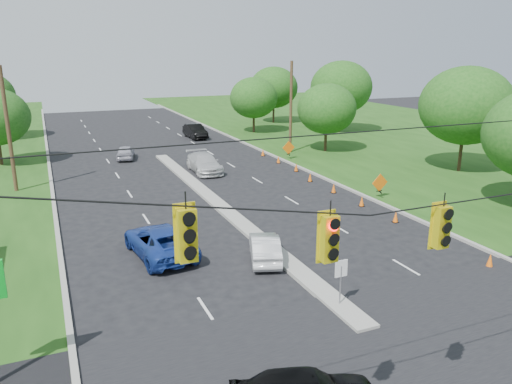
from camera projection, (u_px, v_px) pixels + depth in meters
name	position (u px, v px, depth m)	size (l,w,h in m)	color
curb_left	(52.00, 188.00, 37.47)	(0.25, 110.00, 0.16)	gray
curb_right	(291.00, 165.00, 45.10)	(0.25, 110.00, 0.16)	gray
median	(218.00, 205.00, 33.33)	(1.00, 34.00, 0.18)	gray
median_sign	(341.00, 274.00, 19.66)	(0.55, 0.06, 2.05)	gray
signal_span	(498.00, 257.00, 12.49)	(25.60, 0.32, 9.00)	#422D1C
utility_pole_far_left	(8.00, 130.00, 35.33)	(0.28, 0.28, 9.00)	#422D1C
utility_pole_far_right	(291.00, 108.00, 49.20)	(0.28, 0.28, 9.00)	#422D1C
cone_1	(490.00, 260.00, 23.69)	(0.32, 0.32, 0.70)	orange
cone_2	(437.00, 236.00, 26.78)	(0.32, 0.32, 0.70)	orange
cone_3	(396.00, 217.00, 29.88)	(0.32, 0.32, 0.70)	orange
cone_4	(362.00, 201.00, 32.97)	(0.32, 0.32, 0.70)	orange
cone_5	(334.00, 188.00, 36.07)	(0.32, 0.32, 0.70)	orange
cone_6	(310.00, 177.00, 39.16)	(0.32, 0.32, 0.70)	orange
cone_7	(296.00, 167.00, 42.49)	(0.32, 0.32, 0.70)	orange
cone_8	(278.00, 159.00, 45.58)	(0.32, 0.32, 0.70)	orange
cone_9	(263.00, 152.00, 48.68)	(0.32, 0.32, 0.70)	orange
work_sign_1	(380.00, 183.00, 34.46)	(1.27, 0.58, 1.37)	black
work_sign_2	(289.00, 148.00, 46.84)	(1.27, 0.58, 1.37)	black
tree_8	(466.00, 106.00, 41.00)	(7.56, 7.56, 8.82)	black
tree_9	(327.00, 109.00, 49.68)	(5.88, 5.88, 6.86)	black
tree_10	(341.00, 87.00, 61.21)	(7.56, 7.56, 8.82)	black
tree_11	(274.00, 87.00, 69.60)	(6.72, 6.72, 7.84)	black
tree_12	(254.00, 98.00, 61.31)	(5.88, 5.88, 6.86)	black
white_sedan	(265.00, 247.00, 24.47)	(1.37, 3.93, 1.30)	silver
blue_pickup	(160.00, 241.00, 24.96)	(2.50, 5.41, 1.50)	navy
silver_car_far	(204.00, 163.00, 42.19)	(2.18, 5.36, 1.56)	silver
silver_car_oncoming	(126.00, 152.00, 47.23)	(1.55, 3.84, 1.31)	#A6A4B1
dark_car_receding	(195.00, 131.00, 58.55)	(1.71, 4.89, 1.61)	black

